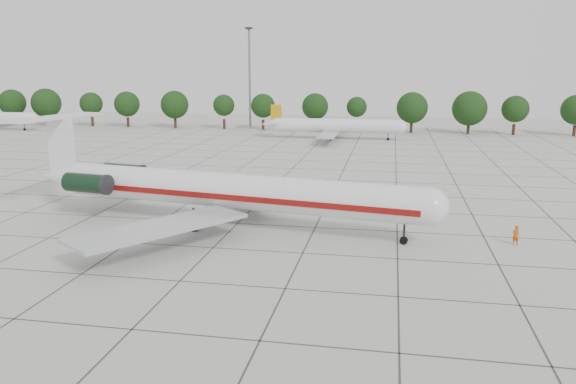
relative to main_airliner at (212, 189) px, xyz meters
name	(u,v)px	position (x,y,z in m)	size (l,w,h in m)	color
ground	(315,227)	(10.35, 0.75, -3.68)	(260.00, 260.00, 0.00)	beige
apron_joints	(331,194)	(10.35, 15.75, -3.67)	(170.00, 170.00, 0.02)	#383838
main_airliner	(212,189)	(0.00, 0.00, 0.00)	(44.16, 34.49, 10.42)	silver
ground_crew	(516,235)	(28.72, -1.48, -2.78)	(0.66, 0.43, 1.80)	#B8490A
bg_airliner_c	(336,126)	(5.34, 70.11, -0.77)	(28.24, 27.20, 7.40)	silver
tree_line	(315,107)	(-1.34, 85.75, 2.30)	(249.86, 8.44, 10.22)	#332114
floodlight_mast	(250,72)	(-19.65, 92.75, 10.60)	(1.60, 1.60, 25.45)	slate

